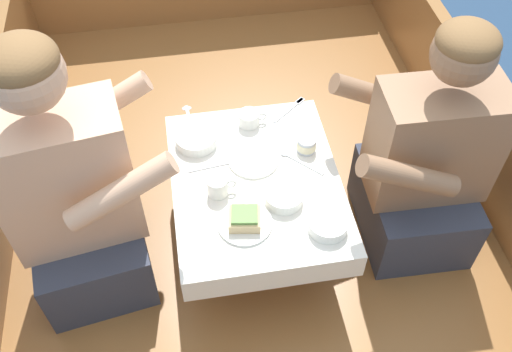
# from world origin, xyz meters

# --- Properties ---
(ground_plane) EXTENTS (60.00, 60.00, 0.00)m
(ground_plane) POSITION_xyz_m (0.00, 0.00, 0.00)
(ground_plane) COLOR navy
(boat_deck) EXTENTS (1.94, 3.25, 0.36)m
(boat_deck) POSITION_xyz_m (0.00, 0.00, 0.18)
(boat_deck) COLOR brown
(boat_deck) RESTS_ON ground_plane
(cockpit_table) EXTENTS (0.56, 0.71, 0.36)m
(cockpit_table) POSITION_xyz_m (0.00, 0.09, 0.67)
(cockpit_table) COLOR #B2B2B7
(cockpit_table) RESTS_ON boat_deck
(person_port) EXTENTS (0.57, 0.51, 1.01)m
(person_port) POSITION_xyz_m (-0.58, 0.07, 0.76)
(person_port) COLOR #333847
(person_port) RESTS_ON boat_deck
(person_starboard) EXTENTS (0.53, 0.45, 0.92)m
(person_starboard) POSITION_xyz_m (0.58, 0.06, 0.72)
(person_starboard) COLOR #333847
(person_starboard) RESTS_ON boat_deck
(plate_sandwich) EXTENTS (0.17, 0.17, 0.01)m
(plate_sandwich) POSITION_xyz_m (-0.06, -0.08, 0.72)
(plate_sandwich) COLOR silver
(plate_sandwich) RESTS_ON cockpit_table
(plate_bread) EXTENTS (0.17, 0.17, 0.01)m
(plate_bread) POSITION_xyz_m (0.01, 0.18, 0.72)
(plate_bread) COLOR silver
(plate_bread) RESTS_ON cockpit_table
(sandwich) EXTENTS (0.11, 0.10, 0.05)m
(sandwich) POSITION_xyz_m (-0.06, -0.08, 0.75)
(sandwich) COLOR #E0BC7F
(sandwich) RESTS_ON plate_sandwich
(bowl_port_near) EXTENTS (0.12, 0.12, 0.04)m
(bowl_port_near) POSITION_xyz_m (0.19, -0.14, 0.74)
(bowl_port_near) COLOR silver
(bowl_port_near) RESTS_ON cockpit_table
(bowl_starboard_near) EXTENTS (0.12, 0.12, 0.04)m
(bowl_starboard_near) POSITION_xyz_m (0.07, -0.01, 0.74)
(bowl_starboard_near) COLOR silver
(bowl_starboard_near) RESTS_ON cockpit_table
(bowl_center_far) EXTENTS (0.15, 0.15, 0.04)m
(bowl_center_far) POSITION_xyz_m (-0.18, 0.30, 0.74)
(bowl_center_far) COLOR silver
(bowl_center_far) RESTS_ON cockpit_table
(coffee_cup_port) EXTENTS (0.10, 0.08, 0.05)m
(coffee_cup_port) POSITION_xyz_m (0.02, 0.36, 0.74)
(coffee_cup_port) COLOR silver
(coffee_cup_port) RESTS_ON cockpit_table
(coffee_cup_starboard) EXTENTS (0.10, 0.07, 0.07)m
(coffee_cup_starboard) POSITION_xyz_m (-0.13, 0.06, 0.75)
(coffee_cup_starboard) COLOR silver
(coffee_cup_starboard) RESTS_ON cockpit_table
(tin_can) EXTENTS (0.07, 0.07, 0.05)m
(tin_can) POSITION_xyz_m (0.20, 0.20, 0.74)
(tin_can) COLOR silver
(tin_can) RESTS_ON cockpit_table
(utensil_spoon_port) EXTENTS (0.04, 0.17, 0.01)m
(utensil_spoon_port) POSITION_xyz_m (-0.20, 0.44, 0.72)
(utensil_spoon_port) COLOR silver
(utensil_spoon_port) RESTS_ON cockpit_table
(utensil_fork_starboard) EXTENTS (0.14, 0.12, 0.00)m
(utensil_fork_starboard) POSITION_xyz_m (0.19, 0.42, 0.72)
(utensil_fork_starboard) COLOR silver
(utensil_fork_starboard) RESTS_ON cockpit_table
(utensil_spoon_center) EXTENTS (0.13, 0.13, 0.01)m
(utensil_spoon_center) POSITION_xyz_m (0.15, 0.16, 0.72)
(utensil_spoon_center) COLOR silver
(utensil_spoon_center) RESTS_ON cockpit_table
(utensil_knife_port) EXTENTS (0.17, 0.03, 0.00)m
(utensil_knife_port) POSITION_xyz_m (-0.14, 0.18, 0.72)
(utensil_knife_port) COLOR silver
(utensil_knife_port) RESTS_ON cockpit_table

